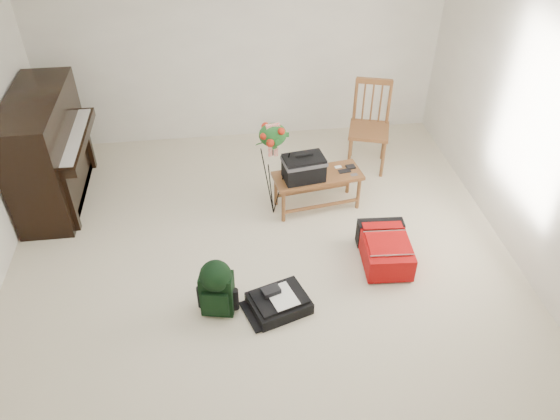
{
  "coord_description": "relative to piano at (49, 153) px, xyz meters",
  "views": [
    {
      "loc": [
        -0.33,
        -3.69,
        3.78
      ],
      "look_at": [
        0.19,
        0.35,
        0.55
      ],
      "focal_mm": 35.0,
      "sensor_mm": 36.0,
      "label": 1
    }
  ],
  "objects": [
    {
      "name": "black_duffel",
      "position": [
        2.27,
        -1.98,
        -0.52
      ],
      "size": [
        0.61,
        0.54,
        0.21
      ],
      "rotation": [
        0.0,
        0.0,
        0.32
      ],
      "color": "black",
      "rests_on": "floor"
    },
    {
      "name": "red_suitcase",
      "position": [
        3.38,
        -1.44,
        -0.45
      ],
      "size": [
        0.49,
        0.69,
        0.28
      ],
      "rotation": [
        0.0,
        0.0,
        -0.06
      ],
      "color": "red",
      "rests_on": "floor"
    },
    {
      "name": "ceiling",
      "position": [
        2.19,
        -1.6,
        1.9
      ],
      "size": [
        5.0,
        5.5,
        0.01
      ],
      "primitive_type": "cube",
      "color": "white",
      "rests_on": "wall_back"
    },
    {
      "name": "dining_chair",
      "position": [
        3.62,
        0.24,
        -0.08
      ],
      "size": [
        0.58,
        0.58,
        1.07
      ],
      "rotation": [
        0.0,
        0.0,
        -0.3
      ],
      "color": "brown",
      "rests_on": "floor"
    },
    {
      "name": "flower_stand",
      "position": [
        2.38,
        -0.59,
        -0.04
      ],
      "size": [
        0.41,
        0.41,
        1.15
      ],
      "rotation": [
        0.0,
        0.0,
        0.14
      ],
      "color": "black",
      "rests_on": "floor"
    },
    {
      "name": "piano",
      "position": [
        0.0,
        0.0,
        0.0
      ],
      "size": [
        0.71,
        1.5,
        1.25
      ],
      "color": "black",
      "rests_on": "floor"
    },
    {
      "name": "wall_right",
      "position": [
        4.69,
        -1.6,
        0.65
      ],
      "size": [
        0.04,
        5.5,
        2.5
      ],
      "primitive_type": "cube",
      "color": "white",
      "rests_on": "floor"
    },
    {
      "name": "floor",
      "position": [
        2.19,
        -1.6,
        -0.6
      ],
      "size": [
        5.0,
        5.5,
        0.01
      ],
      "primitive_type": "cube",
      "color": "beige",
      "rests_on": "ground"
    },
    {
      "name": "green_backpack",
      "position": [
        1.73,
        -1.94,
        -0.28
      ],
      "size": [
        0.32,
        0.29,
        0.57
      ],
      "rotation": [
        0.0,
        0.0,
        -0.21
      ],
      "color": "black",
      "rests_on": "floor"
    },
    {
      "name": "bench",
      "position": [
        2.76,
        -0.55,
        -0.08
      ],
      "size": [
        1.0,
        0.52,
        0.73
      ],
      "rotation": [
        0.0,
        0.0,
        0.15
      ],
      "color": "brown",
      "rests_on": "floor"
    },
    {
      "name": "wall_back",
      "position": [
        2.19,
        1.15,
        0.65
      ],
      "size": [
        5.0,
        0.04,
        2.5
      ],
      "primitive_type": "cube",
      "color": "white",
      "rests_on": "floor"
    }
  ]
}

